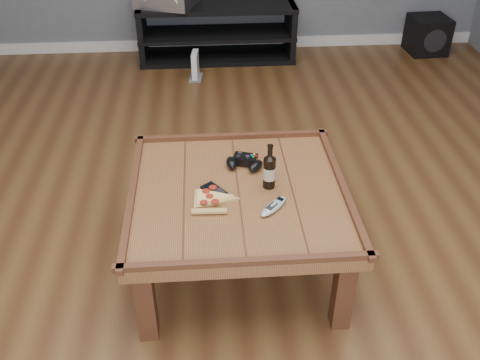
{
  "coord_description": "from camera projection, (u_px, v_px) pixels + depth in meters",
  "views": [
    {
      "loc": [
        -0.14,
        -1.99,
        1.89
      ],
      "look_at": [
        0.01,
        -0.01,
        0.52
      ],
      "focal_mm": 40.0,
      "sensor_mm": 36.0,
      "label": 1
    }
  ],
  "objects": [
    {
      "name": "subwoofer",
      "position": [
        428.0,
        35.0,
        5.01
      ],
      "size": [
        0.35,
        0.35,
        0.33
      ],
      "rotation": [
        0.0,
        0.0,
        0.06
      ],
      "color": "black",
      "rests_on": "ground"
    },
    {
      "name": "beer_bottle",
      "position": [
        269.0,
        170.0,
        2.44
      ],
      "size": [
        0.06,
        0.06,
        0.22
      ],
      "color": "black",
      "rests_on": "coffee_table"
    },
    {
      "name": "pizza_slice",
      "position": [
        210.0,
        200.0,
        2.39
      ],
      "size": [
        0.18,
        0.28,
        0.03
      ],
      "rotation": [
        0.0,
        0.0,
        -0.04
      ],
      "color": "#DAAF5F",
      "rests_on": "coffee_table"
    },
    {
      "name": "ground",
      "position": [
        239.0,
        263.0,
        2.72
      ],
      "size": [
        6.0,
        6.0,
        0.0
      ],
      "primitive_type": "plane",
      "color": "#482914",
      "rests_on": "ground"
    },
    {
      "name": "remote_control",
      "position": [
        274.0,
        206.0,
        2.35
      ],
      "size": [
        0.16,
        0.17,
        0.03
      ],
      "rotation": [
        0.0,
        0.0,
        -0.73
      ],
      "color": "#979CA4",
      "rests_on": "coffee_table"
    },
    {
      "name": "coffee_table",
      "position": [
        238.0,
        201.0,
        2.5
      ],
      "size": [
        1.03,
        1.03,
        0.48
      ],
      "color": "brown",
      "rests_on": "ground"
    },
    {
      "name": "game_controller",
      "position": [
        244.0,
        162.0,
        2.62
      ],
      "size": [
        0.2,
        0.16,
        0.06
      ],
      "rotation": [
        0.0,
        0.0,
        -0.3
      ],
      "color": "black",
      "rests_on": "coffee_table"
    },
    {
      "name": "game_console",
      "position": [
        195.0,
        67.0,
        4.54
      ],
      "size": [
        0.12,
        0.2,
        0.23
      ],
      "rotation": [
        0.0,
        0.0,
        -0.12
      ],
      "color": "slate",
      "rests_on": "ground"
    },
    {
      "name": "media_console",
      "position": [
        217.0,
        32.0,
        4.84
      ],
      "size": [
        1.4,
        0.45,
        0.5
      ],
      "color": "black",
      "rests_on": "ground"
    },
    {
      "name": "smartphone",
      "position": [
        214.0,
        190.0,
        2.45
      ],
      "size": [
        0.13,
        0.14,
        0.02
      ],
      "rotation": [
        0.0,
        0.0,
        0.64
      ],
      "color": "black",
      "rests_on": "coffee_table"
    },
    {
      "name": "baseboard",
      "position": [
        217.0,
        44.0,
        5.14
      ],
      "size": [
        5.0,
        0.02,
        0.1
      ],
      "primitive_type": "cube",
      "color": "silver",
      "rests_on": "ground"
    }
  ]
}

